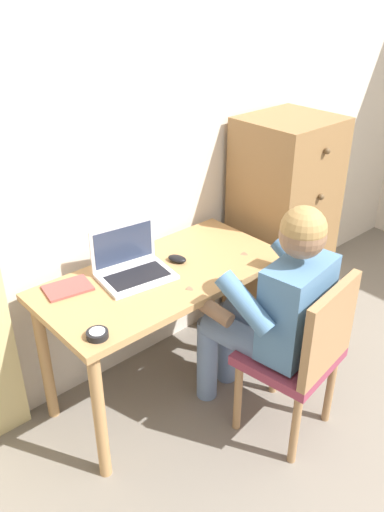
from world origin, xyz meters
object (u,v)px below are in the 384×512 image
(chair, at_px, (303,352))
(notebook_pad, at_px, (68,288))
(computer_mouse, at_px, (177,259))
(laptop, at_px, (132,265))
(desk, at_px, (164,292))
(dresser, at_px, (282,225))
(desk_clock, at_px, (97,334))
(person_seated, at_px, (272,305))

(chair, distance_m, notebook_pad, 1.13)
(chair, xyz_separation_m, computer_mouse, (-0.16, 0.70, 0.26))
(laptop, distance_m, notebook_pad, 0.32)
(desk, relative_size, dresser, 0.94)
(dresser, xyz_separation_m, desk_clock, (-1.51, -0.29, 0.10))
(notebook_pad, bearing_deg, desk, -13.13)
(desk, relative_size, chair, 1.40)
(desk, distance_m, chair, 0.73)
(dresser, height_order, chair, dresser)
(computer_mouse, bearing_deg, desk, 178.17)
(computer_mouse, bearing_deg, chair, -97.32)
(desk_clock, bearing_deg, desk, 22.94)
(chair, bearing_deg, laptop, 118.63)
(dresser, height_order, person_seated, dresser)
(computer_mouse, bearing_deg, desk_clock, -178.32)
(dresser, distance_m, notebook_pad, 1.42)
(notebook_pad, bearing_deg, chair, -39.58)
(desk, distance_m, desk_clock, 0.57)
(person_seated, bearing_deg, chair, -82.76)
(desk, relative_size, computer_mouse, 12.37)
(desk, distance_m, dresser, 1.00)
(dresser, distance_m, desk_clock, 1.54)
(person_seated, distance_m, notebook_pad, 0.95)
(desk_clock, relative_size, notebook_pad, 0.43)
(dresser, relative_size, chair, 1.49)
(desk, xyz_separation_m, desk_clock, (-0.51, -0.22, 0.13))
(dresser, height_order, laptop, dresser)
(dresser, relative_size, desk_clock, 14.68)
(dresser, xyz_separation_m, chair, (-0.71, -0.73, -0.16))
(dresser, distance_m, laptop, 1.12)
(chair, distance_m, computer_mouse, 0.76)
(laptop, bearing_deg, desk_clock, -142.18)
(desk, relative_size, laptop, 3.33)
(laptop, height_order, desk_clock, laptop)
(desk, height_order, laptop, laptop)
(desk, distance_m, notebook_pad, 0.47)
(person_seated, bearing_deg, computer_mouse, 105.11)
(desk, distance_m, laptop, 0.22)
(desk, bearing_deg, notebook_pad, 156.69)
(dresser, height_order, desk_clock, dresser)
(laptop, bearing_deg, notebook_pad, 163.07)
(chair, height_order, desk_clock, chair)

